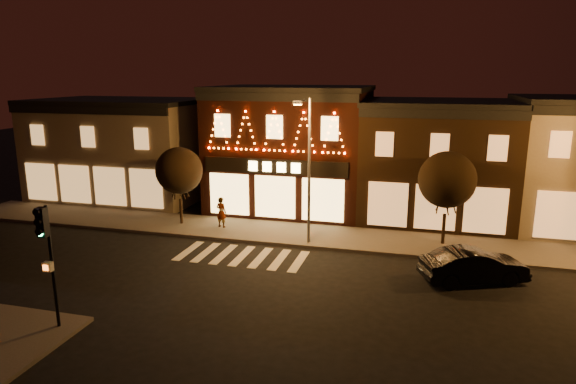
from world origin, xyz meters
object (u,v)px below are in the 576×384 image
at_px(streetlamp_mid, 308,160).
at_px(pedestrian, 221,212).
at_px(dark_sedan, 474,266).
at_px(traffic_signal_near, 47,244).

relative_size(streetlamp_mid, pedestrian, 4.21).
bearing_deg(dark_sedan, streetlamp_mid, 48.64).
distance_m(traffic_signal_near, dark_sedan, 17.42).
distance_m(dark_sedan, pedestrian, 14.53).
distance_m(traffic_signal_near, pedestrian, 13.24).
xyz_separation_m(streetlamp_mid, dark_sedan, (8.25, -2.80, -3.93)).
height_order(traffic_signal_near, dark_sedan, traffic_signal_near).
bearing_deg(traffic_signal_near, streetlamp_mid, 57.11).
xyz_separation_m(traffic_signal_near, streetlamp_mid, (6.66, 11.42, 1.35)).
height_order(streetlamp_mid, pedestrian, streetlamp_mid).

